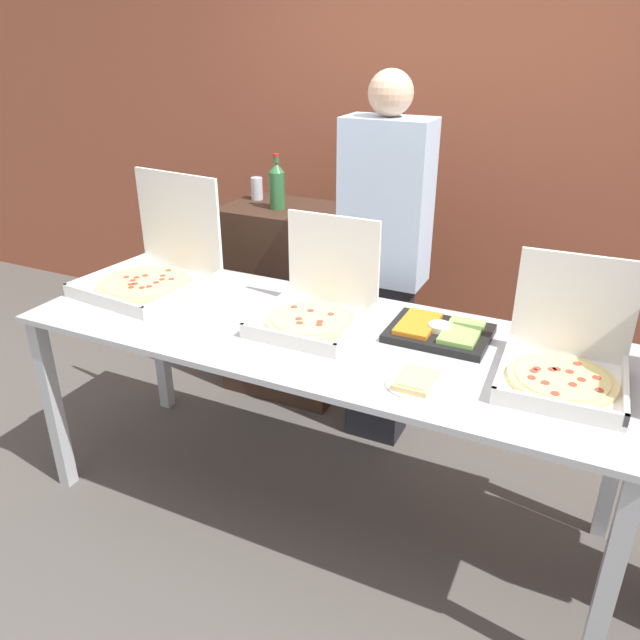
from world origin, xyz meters
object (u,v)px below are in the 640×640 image
Objects in this scene: paper_plate_front_right at (416,381)px; pizza_box_near_right at (316,306)px; veggie_tray at (439,332)px; soda_bottle at (277,185)px; pizza_box_near_left at (565,361)px; soda_can_silver at (257,188)px; pizza_box_far_right at (154,268)px; person_guest_cap at (383,264)px.

pizza_box_near_right is at bearing 150.29° from paper_plate_front_right.
veggie_tray is 1.34m from soda_bottle.
soda_can_silver is at bearing 149.31° from pizza_box_near_left.
soda_bottle is at bearing 78.02° from pizza_box_far_right.
pizza_box_near_left is 1.10m from person_guest_cap.
pizza_box_far_right is 0.89m from soda_can_silver.
person_guest_cap is (-0.89, 0.65, -0.00)m from pizza_box_near_left.
person_guest_cap is at bearing 129.91° from veggie_tray.
paper_plate_front_right is at bearing -153.35° from pizza_box_near_left.
pizza_box_near_right is 0.60m from person_guest_cap.
pizza_box_far_right is 1.35m from veggie_tray.
veggie_tray is at bearing 161.11° from pizza_box_near_left.
pizza_box_near_left reaches higher than paper_plate_front_right.
paper_plate_front_right is 0.11× the size of person_guest_cap.
pizza_box_near_right is at bearing 174.70° from pizza_box_near_left.
pizza_box_far_right is at bearing 31.16° from person_guest_cap.
soda_bottle is (-1.57, 0.84, 0.27)m from pizza_box_near_left.
soda_bottle is (0.24, 0.75, 0.25)m from pizza_box_far_right.
person_guest_cap is (0.07, 0.59, -0.00)m from pizza_box_near_right.
veggie_tray reaches higher than paper_plate_front_right.
pizza_box_near_left is 1.80m from soda_bottle.
soda_can_silver is 0.95m from person_guest_cap.
pizza_box_near_right is at bearing -52.08° from soda_bottle.
pizza_box_near_right is (-0.96, 0.05, 0.00)m from pizza_box_near_left.
paper_plate_front_right is at bearing -43.76° from soda_bottle.
pizza_box_near_left is 0.24× the size of person_guest_cap.
person_guest_cap reaches higher than soda_bottle.
paper_plate_front_right is at bearing -29.68° from pizza_box_near_right.
soda_bottle reaches higher than paper_plate_front_right.
person_guest_cap is (0.92, 0.56, -0.02)m from pizza_box_far_right.
pizza_box_near_right reaches higher than soda_can_silver.
soda_can_silver is at bearing -19.58° from person_guest_cap.
soda_bottle is at bearing -15.82° from person_guest_cap.
pizza_box_far_right is at bearing -107.89° from soda_bottle.
person_guest_cap is at bearing 37.08° from pizza_box_far_right.
soda_bottle is 0.16× the size of person_guest_cap.
pizza_box_near_right is at bearing 3.37° from pizza_box_far_right.
veggie_tray is at bearing 10.40° from pizza_box_near_right.
pizza_box_far_right is 2.68× the size of paper_plate_front_right.
pizza_box_near_right is 0.60m from paper_plate_front_right.
pizza_box_near_left is at bearing -28.42° from soda_can_silver.
pizza_box_near_right is 1.48× the size of soda_bottle.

